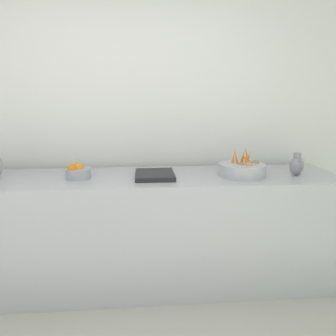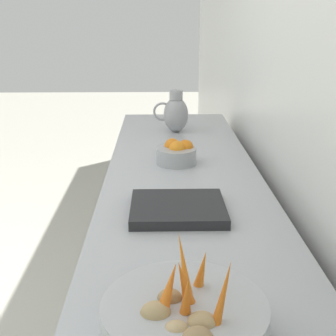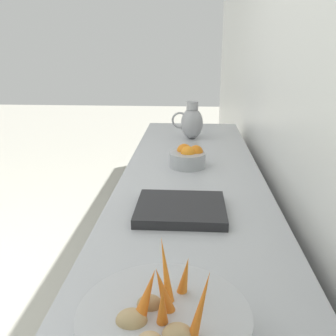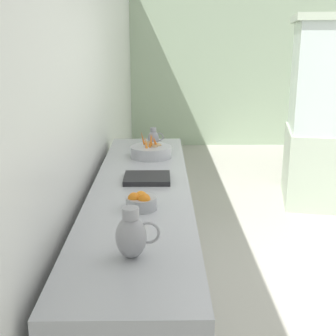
# 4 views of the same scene
# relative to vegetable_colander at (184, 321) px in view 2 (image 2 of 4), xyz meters

# --- Properties ---
(prep_counter) EXTENTS (0.70, 3.21, 0.92)m
(prep_counter) POSITION_rel_vegetable_colander_xyz_m (-0.06, -0.83, -0.52)
(prep_counter) COLOR #ADAFB5
(prep_counter) RESTS_ON ground_plane
(vegetable_colander) EXTENTS (0.36, 0.36, 0.23)m
(vegetable_colander) POSITION_rel_vegetable_colander_xyz_m (0.00, 0.00, 0.00)
(vegetable_colander) COLOR #ADAFB5
(vegetable_colander) RESTS_ON prep_counter
(orange_bowl) EXTENTS (0.19, 0.19, 0.11)m
(orange_bowl) POSITION_rel_vegetable_colander_xyz_m (-0.03, -1.29, -0.00)
(orange_bowl) COLOR #9EA0A5
(orange_bowl) RESTS_ON prep_counter
(metal_pitcher_tall) EXTENTS (0.21, 0.15, 0.25)m
(metal_pitcher_tall) POSITION_rel_vegetable_colander_xyz_m (-0.05, -1.92, 0.06)
(metal_pitcher_tall) COLOR #939399
(metal_pitcher_tall) RESTS_ON prep_counter
(counter_sink_basin) EXTENTS (0.34, 0.30, 0.04)m
(counter_sink_basin) POSITION_rel_vegetable_colander_xyz_m (-0.01, -0.69, -0.04)
(counter_sink_basin) COLOR #232326
(counter_sink_basin) RESTS_ON prep_counter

